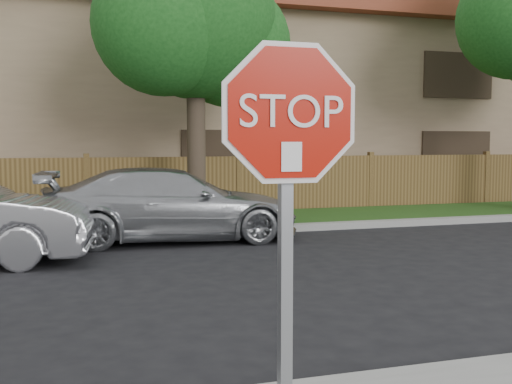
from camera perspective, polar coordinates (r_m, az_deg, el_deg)
name	(u,v)px	position (r m, az deg, el deg)	size (l,w,h in m)	color
far_curb	(91,236)	(12.68, -15.45, -4.11)	(70.00, 0.30, 0.15)	gray
grass_strip	(89,226)	(14.31, -15.61, -3.16)	(70.00, 3.00, 0.12)	#1E4714
fence	(87,189)	(15.82, -15.79, 0.28)	(70.00, 0.12, 1.60)	#543B1D
apartment_building	(82,97)	(21.43, -16.23, 8.72)	(35.20, 9.20, 7.20)	#8F7659
tree_mid	(197,17)	(14.50, -5.63, 16.22)	(4.80, 3.90, 7.35)	#382B21
stop_sign	(289,176)	(3.08, 3.12, 1.53)	(1.01, 0.13, 2.55)	gray
sedan_right	(172,204)	(12.18, -8.05, -1.19)	(2.07, 5.09, 1.48)	#A7A9AE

